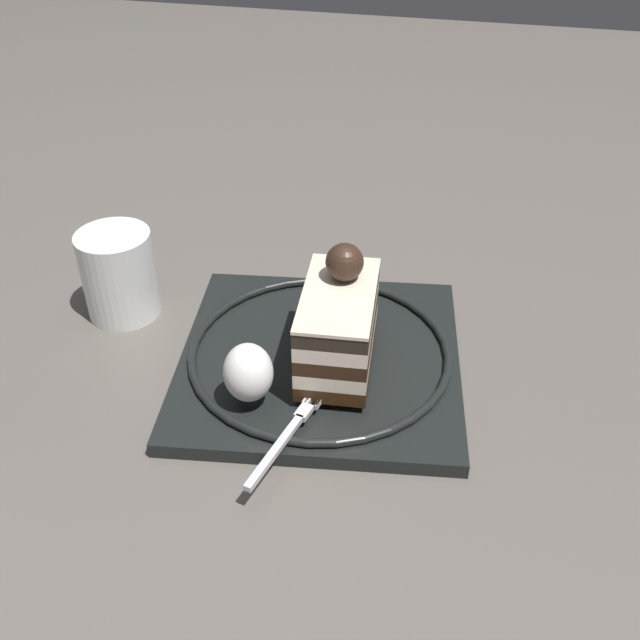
{
  "coord_description": "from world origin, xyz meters",
  "views": [
    {
      "loc": [
        -0.1,
        0.5,
        0.42
      ],
      "look_at": [
        0.02,
        0.01,
        0.05
      ],
      "focal_mm": 41.31,
      "sensor_mm": 36.0,
      "label": 1
    }
  ],
  "objects_px": {
    "whipped_cream_dollop": "(248,373)",
    "cake_slice": "(343,324)",
    "dessert_plate": "(320,357)",
    "drink_glass_near": "(120,279)",
    "fork": "(292,428)"
  },
  "relations": [
    {
      "from": "dessert_plate",
      "to": "cake_slice",
      "type": "distance_m",
      "value": 0.05
    },
    {
      "from": "dessert_plate",
      "to": "drink_glass_near",
      "type": "xyz_separation_m",
      "value": [
        0.2,
        -0.04,
        0.03
      ]
    },
    {
      "from": "whipped_cream_dollop",
      "to": "dessert_plate",
      "type": "bearing_deg",
      "value": -118.16
    },
    {
      "from": "dessert_plate",
      "to": "fork",
      "type": "relative_size",
      "value": 2.22
    },
    {
      "from": "whipped_cream_dollop",
      "to": "fork",
      "type": "height_order",
      "value": "whipped_cream_dollop"
    },
    {
      "from": "whipped_cream_dollop",
      "to": "cake_slice",
      "type": "bearing_deg",
      "value": -134.64
    },
    {
      "from": "whipped_cream_dollop",
      "to": "drink_glass_near",
      "type": "xyz_separation_m",
      "value": [
        0.16,
        -0.11,
        -0.01
      ]
    },
    {
      "from": "cake_slice",
      "to": "fork",
      "type": "xyz_separation_m",
      "value": [
        0.02,
        0.09,
        -0.04
      ]
    },
    {
      "from": "cake_slice",
      "to": "fork",
      "type": "height_order",
      "value": "cake_slice"
    },
    {
      "from": "cake_slice",
      "to": "fork",
      "type": "bearing_deg",
      "value": 78.24
    },
    {
      "from": "whipped_cream_dollop",
      "to": "fork",
      "type": "relative_size",
      "value": 0.41
    },
    {
      "from": "dessert_plate",
      "to": "whipped_cream_dollop",
      "type": "distance_m",
      "value": 0.09
    },
    {
      "from": "cake_slice",
      "to": "drink_glass_near",
      "type": "bearing_deg",
      "value": -12.19
    },
    {
      "from": "whipped_cream_dollop",
      "to": "fork",
      "type": "xyz_separation_m",
      "value": [
        -0.04,
        0.03,
        -0.02
      ]
    },
    {
      "from": "cake_slice",
      "to": "whipped_cream_dollop",
      "type": "xyz_separation_m",
      "value": [
        0.06,
        0.06,
        -0.01
      ]
    }
  ]
}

